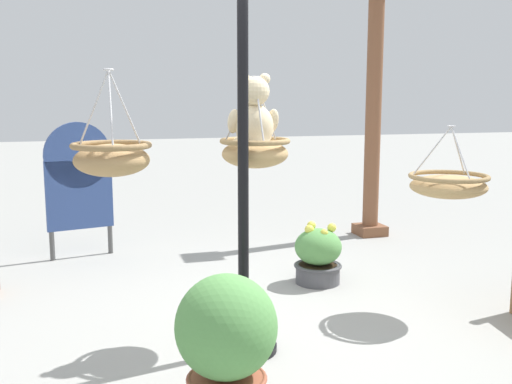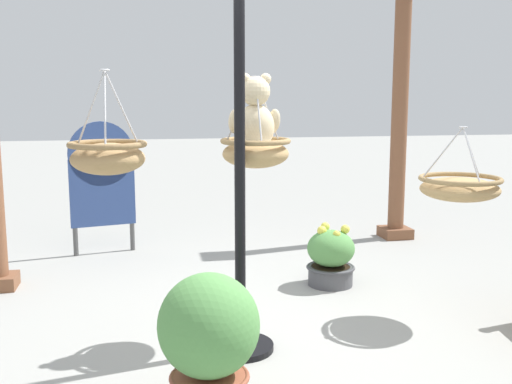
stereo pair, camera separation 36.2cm
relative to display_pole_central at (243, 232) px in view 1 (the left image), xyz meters
name	(u,v)px [view 1 (the left image)]	position (x,y,z in m)	size (l,w,h in m)	color
ground_plane	(257,337)	(0.14, 0.18, -0.81)	(40.00, 40.00, 0.00)	#9E9E99
display_pole_central	(243,232)	(0.00, 0.00, 0.00)	(0.44, 0.44, 2.55)	black
hanging_basket_with_teddy	(255,151)	(0.15, 0.25, 0.49)	(0.48, 0.48, 0.61)	tan
teddy_bear	(254,118)	(0.15, 0.27, 0.72)	(0.36, 0.32, 0.52)	beige
hanging_basket_left_high	(112,157)	(-0.81, -0.04, 0.51)	(0.47, 0.47, 0.62)	#A37F51
hanging_basket_right_low	(448,185)	(1.70, 0.30, 0.19)	(0.60, 0.60, 0.55)	tan
greenhouse_pillar_left	(373,116)	(2.34, 2.82, 0.63)	(0.35, 0.35, 2.98)	brown
potted_plant_fern_front	(318,256)	(1.02, 1.21, -0.55)	(0.43, 0.43, 0.54)	#4C4C51
potted_plant_tall_leafy	(226,340)	(-0.29, -0.74, -0.40)	(0.54, 0.54, 0.76)	#AD563D
display_sign_board	(79,178)	(-1.03, 2.74, 0.03)	(0.67, 0.19, 1.41)	#334C8C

